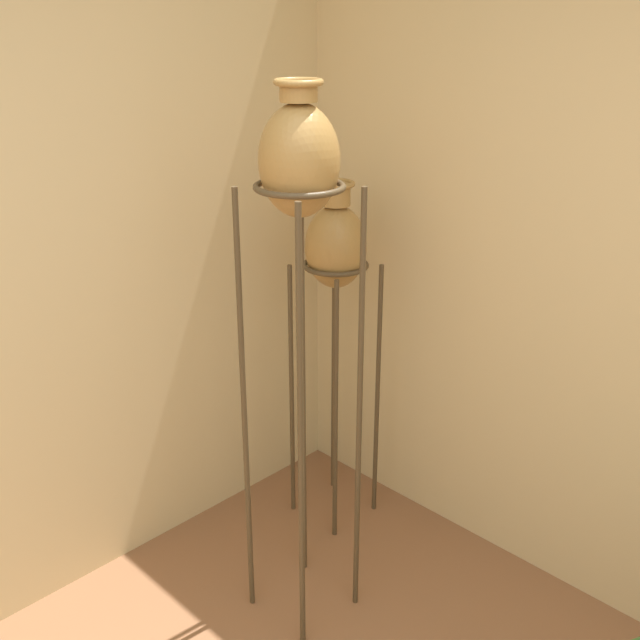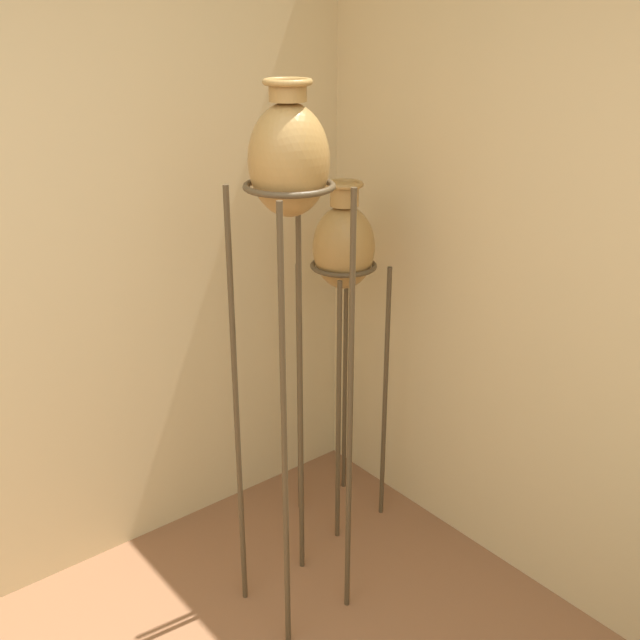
% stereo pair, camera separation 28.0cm
% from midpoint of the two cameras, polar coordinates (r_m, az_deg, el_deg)
% --- Properties ---
extents(vase_stand_tall, '(0.30, 0.30, 1.96)m').
position_cam_midpoint_polar(vase_stand_tall, '(2.35, 1.10, 10.09)').
color(vase_stand_tall, '#473823').
rests_on(vase_stand_tall, ground_plane).
extents(vase_stand_medium, '(0.28, 0.28, 1.53)m').
position_cam_midpoint_polar(vase_stand_medium, '(3.03, 4.47, 4.77)').
color(vase_stand_medium, '#473823').
rests_on(vase_stand_medium, ground_plane).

